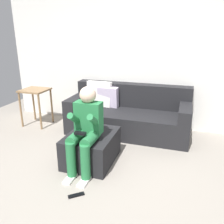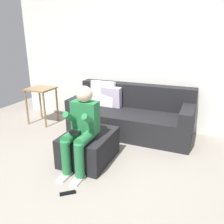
% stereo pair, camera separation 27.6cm
% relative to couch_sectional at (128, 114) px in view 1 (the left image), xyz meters
% --- Properties ---
extents(ground_plane, '(6.56, 6.56, 0.00)m').
position_rel_couch_sectional_xyz_m(ground_plane, '(-0.04, -1.94, -0.32)').
color(ground_plane, gray).
extents(wall_back, '(5.05, 0.10, 2.68)m').
position_rel_couch_sectional_xyz_m(wall_back, '(-0.04, 0.43, 1.02)').
color(wall_back, silver).
rests_on(wall_back, ground_plane).
extents(couch_sectional, '(2.13, 0.89, 0.88)m').
position_rel_couch_sectional_xyz_m(couch_sectional, '(0.00, 0.00, 0.00)').
color(couch_sectional, black).
rests_on(couch_sectional, ground_plane).
extents(ottoman, '(0.62, 0.79, 0.41)m').
position_rel_couch_sectional_xyz_m(ottoman, '(-0.22, -1.18, -0.12)').
color(ottoman, black).
rests_on(ottoman, ground_plane).
extents(person_seated, '(0.35, 0.63, 1.10)m').
position_rel_couch_sectional_xyz_m(person_seated, '(-0.21, -1.40, 0.27)').
color(person_seated, '#26723F').
rests_on(person_seated, ground_plane).
extents(side_table, '(0.48, 0.46, 0.71)m').
position_rel_couch_sectional_xyz_m(side_table, '(-1.78, -0.22, 0.25)').
color(side_table, olive).
rests_on(side_table, ground_plane).
extents(remote_near_ottoman, '(0.17, 0.15, 0.02)m').
position_rel_couch_sectional_xyz_m(remote_near_ottoman, '(-0.10, -1.95, -0.31)').
color(remote_near_ottoman, black).
rests_on(remote_near_ottoman, ground_plane).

